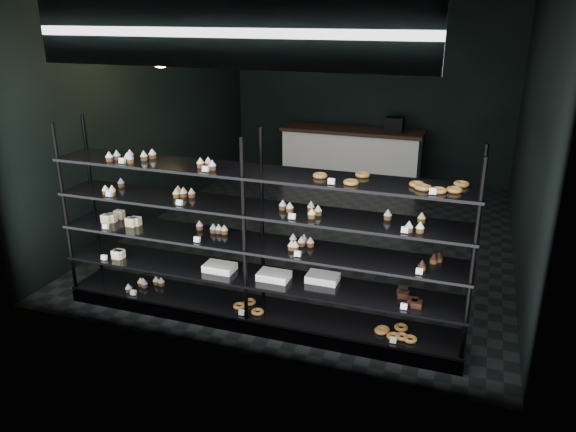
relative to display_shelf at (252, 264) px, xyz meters
The scene contains 5 objects.
room 2.64m from the display_shelf, 90.04° to the left, with size 5.01×6.01×3.20m.
display_shelf is the anchor object (origin of this frame).
signage 2.17m from the display_shelf, 90.21° to the right, with size 3.30×0.05×0.50m.
pendant_lamp 2.77m from the display_shelf, 141.50° to the left, with size 0.32×0.32×0.89m.
service_counter 4.95m from the display_shelf, 91.91° to the left, with size 2.46×0.65×1.23m.
Camera 1 is at (1.95, -6.95, 2.93)m, focal length 35.00 mm.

